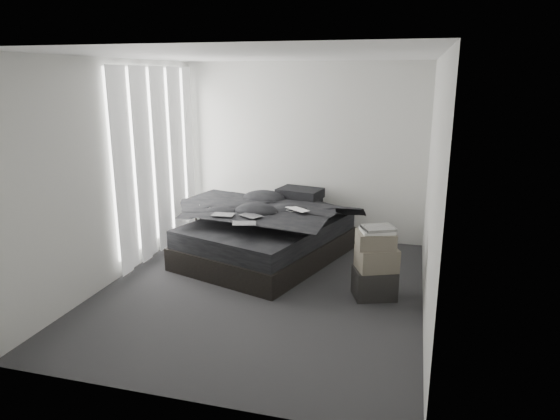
% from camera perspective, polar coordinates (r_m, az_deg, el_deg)
% --- Properties ---
extents(floor, '(3.60, 4.20, 0.01)m').
position_cam_1_polar(floor, '(5.86, -2.09, -9.10)').
color(floor, '#2E2D30').
rests_on(floor, ground).
extents(ceiling, '(3.60, 4.20, 0.01)m').
position_cam_1_polar(ceiling, '(5.34, -2.36, 17.24)').
color(ceiling, white).
rests_on(ceiling, ground).
extents(wall_back, '(3.60, 0.01, 2.60)m').
position_cam_1_polar(wall_back, '(7.45, 2.65, 6.62)').
color(wall_back, silver).
rests_on(wall_back, ground).
extents(wall_front, '(3.60, 0.01, 2.60)m').
position_cam_1_polar(wall_front, '(3.57, -12.35, -3.25)').
color(wall_front, silver).
rests_on(wall_front, ground).
extents(wall_left, '(0.01, 4.20, 2.60)m').
position_cam_1_polar(wall_left, '(6.22, -18.28, 4.17)').
color(wall_left, silver).
rests_on(wall_left, ground).
extents(wall_right, '(0.01, 4.20, 2.60)m').
position_cam_1_polar(wall_right, '(5.21, 17.04, 2.25)').
color(wall_right, silver).
rests_on(wall_right, ground).
extents(window_left, '(0.02, 2.00, 2.30)m').
position_cam_1_polar(window_left, '(6.96, -14.14, 5.99)').
color(window_left, white).
rests_on(window_left, wall_left).
extents(curtain_left, '(0.06, 2.12, 2.48)m').
position_cam_1_polar(curtain_left, '(6.95, -13.74, 5.42)').
color(curtain_left, white).
rests_on(curtain_left, wall_left).
extents(bed, '(2.24, 2.58, 0.30)m').
position_cam_1_polar(bed, '(6.77, -1.52, -4.31)').
color(bed, black).
rests_on(bed, floor).
extents(mattress, '(2.16, 2.50, 0.23)m').
position_cam_1_polar(mattress, '(6.69, -1.54, -2.17)').
color(mattress, black).
rests_on(mattress, bed).
extents(duvet, '(2.10, 2.26, 0.25)m').
position_cam_1_polar(duvet, '(6.58, -1.81, -0.27)').
color(duvet, black).
rests_on(duvet, mattress).
extents(pillow_lower, '(0.76, 0.62, 0.15)m').
position_cam_1_polar(pillow_lower, '(7.35, 1.87, 0.96)').
color(pillow_lower, black).
rests_on(pillow_lower, mattress).
extents(pillow_upper, '(0.69, 0.54, 0.14)m').
position_cam_1_polar(pillow_upper, '(7.26, 2.29, 1.93)').
color(pillow_upper, black).
rests_on(pillow_upper, pillow_lower).
extents(laptop, '(0.41, 0.39, 0.03)m').
position_cam_1_polar(laptop, '(6.42, 1.66, 0.63)').
color(laptop, silver).
rests_on(laptop, duvet).
extents(comic_a, '(0.29, 0.20, 0.01)m').
position_cam_1_polar(comic_a, '(6.30, -6.55, 0.16)').
color(comic_a, black).
rests_on(comic_a, duvet).
extents(comic_b, '(0.33, 0.29, 0.01)m').
position_cam_1_polar(comic_b, '(6.22, -3.37, 0.12)').
color(comic_b, black).
rests_on(comic_b, duvet).
extents(comic_c, '(0.32, 0.25, 0.01)m').
position_cam_1_polar(comic_c, '(5.90, -4.13, -0.68)').
color(comic_c, black).
rests_on(comic_c, duvet).
extents(side_stand, '(0.43, 0.43, 0.67)m').
position_cam_1_polar(side_stand, '(6.93, -8.14, -2.36)').
color(side_stand, black).
rests_on(side_stand, floor).
extents(papers, '(0.31, 0.28, 0.01)m').
position_cam_1_polar(papers, '(6.82, -8.18, 0.36)').
color(papers, white).
rests_on(papers, side_stand).
extents(floor_books, '(0.23, 0.27, 0.15)m').
position_cam_1_polar(floor_books, '(6.92, -10.24, -4.75)').
color(floor_books, black).
rests_on(floor_books, floor).
extents(box_lower, '(0.54, 0.48, 0.33)m').
position_cam_1_polar(box_lower, '(5.72, 10.72, -8.18)').
color(box_lower, black).
rests_on(box_lower, floor).
extents(box_mid, '(0.52, 0.47, 0.25)m').
position_cam_1_polar(box_mid, '(5.60, 10.99, -5.47)').
color(box_mid, '#645D4F').
rests_on(box_mid, box_lower).
extents(box_upper, '(0.47, 0.42, 0.18)m').
position_cam_1_polar(box_upper, '(5.54, 10.88, -3.36)').
color(box_upper, '#645D4F').
rests_on(box_upper, box_mid).
extents(art_book_white, '(0.41, 0.37, 0.03)m').
position_cam_1_polar(art_book_white, '(5.51, 11.03, -2.32)').
color(art_book_white, silver).
rests_on(art_book_white, box_upper).
extents(art_book_snake, '(0.41, 0.38, 0.03)m').
position_cam_1_polar(art_book_snake, '(5.49, 11.17, -2.03)').
color(art_book_snake, silver).
rests_on(art_book_snake, art_book_white).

